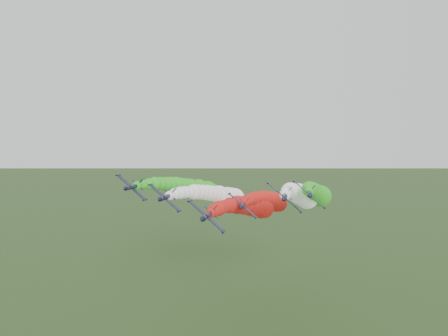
{
  "coord_description": "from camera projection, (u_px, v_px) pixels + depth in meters",
  "views": [
    {
      "loc": [
        10.19,
        -94.43,
        55.2
      ],
      "look_at": [
        -5.09,
        -3.25,
        50.14
      ],
      "focal_mm": 35.0,
      "sensor_mm": 36.0,
      "label": 1
    }
  ],
  "objects": [
    {
      "name": "jet_inner_right",
      "position": [
        301.0,
        195.0,
        133.22
      ],
      "size": [
        13.07,
        73.09,
        14.66
      ],
      "rotation": [
        0.0,
        0.72,
        0.0
      ],
      "color": "#111333",
      "rests_on": "ground"
    },
    {
      "name": "jet_inner_left",
      "position": [
        221.0,
        196.0,
        140.83
      ],
      "size": [
        12.95,
        72.97,
        14.54
      ],
      "rotation": [
        0.0,
        0.72,
        0.0
      ],
      "color": "#111333",
      "rests_on": "ground"
    },
    {
      "name": "jet_outer_left",
      "position": [
        195.0,
        188.0,
        145.91
      ],
      "size": [
        12.6,
        72.61,
        14.18
      ],
      "rotation": [
        0.0,
        0.72,
        0.0
      ],
      "color": "#111333",
      "rests_on": "ground"
    },
    {
      "name": "jet_outer_right",
      "position": [
        316.0,
        193.0,
        139.9
      ],
      "size": [
        13.11,
        73.13,
        14.7
      ],
      "rotation": [
        0.0,
        0.72,
        0.0
      ],
      "color": "#111333",
      "rests_on": "ground"
    },
    {
      "name": "jet_lead",
      "position": [
        252.0,
        207.0,
        126.25
      ],
      "size": [
        12.4,
        72.41,
        13.98
      ],
      "rotation": [
        0.0,
        0.72,
        0.0
      ],
      "color": "#111333",
      "rests_on": "ground"
    },
    {
      "name": "jet_trail",
      "position": [
        270.0,
        201.0,
        150.5
      ],
      "size": [
        12.68,
        72.7,
        14.27
      ],
      "rotation": [
        0.0,
        0.72,
        0.0
      ],
      "color": "#111333",
      "rests_on": "ground"
    }
  ]
}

